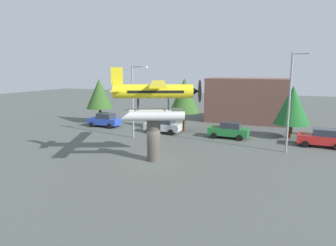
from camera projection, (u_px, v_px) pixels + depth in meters
The scene contains 13 objects.
ground_plane at pixel (154, 160), 24.61m from camera, with size 140.00×140.00×0.00m, color #515651.
display_pedestal at pixel (154, 140), 24.31m from camera, with size 1.10×1.10×3.47m, color #4C4742.
floatplane_monument at pixel (155, 97), 23.71m from camera, with size 7.16×9.93×4.00m.
car_near_blue at pixel (105, 120), 38.76m from camera, with size 4.20×2.02×1.76m.
car_mid_silver at pixel (163, 125), 35.06m from camera, with size 4.20×2.02×1.76m.
car_far_green at pixel (229, 130), 32.40m from camera, with size 4.20×2.02×1.76m.
car_distant_red at pixel (322, 138), 28.77m from camera, with size 4.20×2.02×1.76m.
streetlight_primary at pixel (134, 96), 31.90m from camera, with size 1.84×0.28×7.68m.
streetlight_secondary at pixel (292, 96), 26.08m from camera, with size 1.84×0.28×8.71m.
storefront_building at pixel (248, 100), 42.44m from camera, with size 10.98×6.34×6.06m, color brown.
tree_west at pixel (99, 94), 41.15m from camera, with size 3.60×3.60×6.01m.
tree_east at pixel (184, 96), 35.60m from camera, with size 3.63×3.63×6.26m.
tree_center_back at pixel (292, 105), 31.95m from camera, with size 3.68×3.68×5.61m.
Camera 1 is at (10.20, -21.41, 7.35)m, focal length 32.35 mm.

